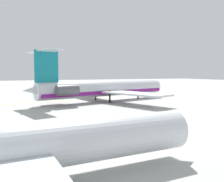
{
  "coord_description": "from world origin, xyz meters",
  "views": [
    {
      "loc": [
        29.41,
        70.31,
        8.13
      ],
      "look_at": [
        2.4,
        10.22,
        3.17
      ],
      "focal_mm": 39.28,
      "sensor_mm": 36.0,
      "label": 1
    }
  ],
  "objects_px": {
    "ground_crew_near_nose": "(114,90)",
    "safety_cone_nose": "(126,92)",
    "main_jetliner": "(103,88)",
    "ground_crew_near_tail": "(107,90)",
    "airliner_mid_right": "(23,148)"
  },
  "relations": [
    {
      "from": "ground_crew_near_nose",
      "to": "safety_cone_nose",
      "type": "distance_m",
      "value": 5.21
    },
    {
      "from": "ground_crew_near_nose",
      "to": "safety_cone_nose",
      "type": "xyz_separation_m",
      "value": [
        -5.08,
        0.86,
        -0.82
      ]
    },
    {
      "from": "airliner_mid_right",
      "to": "ground_crew_near_nose",
      "type": "height_order",
      "value": "airliner_mid_right"
    },
    {
      "from": "airliner_mid_right",
      "to": "main_jetliner",
      "type": "bearing_deg",
      "value": 59.47
    },
    {
      "from": "ground_crew_near_nose",
      "to": "safety_cone_nose",
      "type": "bearing_deg",
      "value": -76.5
    },
    {
      "from": "main_jetliner",
      "to": "ground_crew_near_tail",
      "type": "distance_m",
      "value": 29.67
    },
    {
      "from": "ground_crew_near_tail",
      "to": "ground_crew_near_nose",
      "type": "bearing_deg",
      "value": 27.99
    },
    {
      "from": "safety_cone_nose",
      "to": "ground_crew_near_nose",
      "type": "bearing_deg",
      "value": -9.61
    },
    {
      "from": "ground_crew_near_nose",
      "to": "main_jetliner",
      "type": "bearing_deg",
      "value": 171.86
    },
    {
      "from": "airliner_mid_right",
      "to": "ground_crew_near_nose",
      "type": "relative_size",
      "value": 17.95
    },
    {
      "from": "ground_crew_near_tail",
      "to": "safety_cone_nose",
      "type": "xyz_separation_m",
      "value": [
        -7.23,
        3.22,
        -0.84
      ]
    },
    {
      "from": "main_jetliner",
      "to": "ground_crew_near_nose",
      "type": "height_order",
      "value": "main_jetliner"
    },
    {
      "from": "airliner_mid_right",
      "to": "ground_crew_near_nose",
      "type": "xyz_separation_m",
      "value": [
        -39.34,
        -69.95,
        -1.65
      ]
    },
    {
      "from": "ground_crew_near_nose",
      "to": "safety_cone_nose",
      "type": "height_order",
      "value": "ground_crew_near_nose"
    },
    {
      "from": "main_jetliner",
      "to": "safety_cone_nose",
      "type": "xyz_separation_m",
      "value": [
        -19.86,
        -23.5,
        -3.41
      ]
    }
  ]
}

